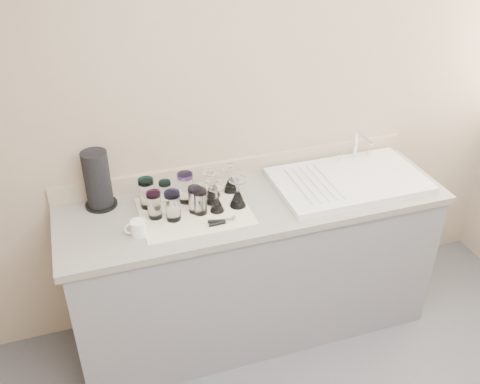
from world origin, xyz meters
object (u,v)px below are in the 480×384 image
object	(u,v)px
goblet_extra	(211,194)
paper_towel_roll	(98,180)
tumbler_magenta	(154,205)
white_mug	(138,228)
sink_unit	(349,180)
tumbler_extra	(200,202)
can_opener	(222,222)
tumbler_blue	(173,206)
goblet_back_left	(213,187)
tumbler_cyan	(165,192)
goblet_back_right	(230,183)
goblet_front_left	(217,203)
goblet_front_right	(238,197)
tumbler_purple	(186,187)
tumbler_teal	(147,193)
tumbler_lavender	(195,199)

from	to	relation	value
goblet_extra	paper_towel_roll	xyz separation A→B (m)	(-0.55, 0.16, 0.10)
tumbler_magenta	white_mug	bearing A→B (deg)	-132.52
sink_unit	white_mug	size ratio (longest dim) A/B	7.27
tumbler_extra	can_opener	xyz separation A→B (m)	(0.08, -0.12, -0.06)
tumbler_blue	goblet_extra	xyz separation A→B (m)	(0.22, 0.09, -0.03)
sink_unit	tumbler_magenta	bearing A→B (deg)	-179.76
sink_unit	goblet_back_left	xyz separation A→B (m)	(-0.75, 0.10, 0.04)
sink_unit	tumbler_cyan	bearing A→B (deg)	173.78
tumbler_magenta	paper_towel_roll	xyz separation A→B (m)	(-0.25, 0.21, 0.07)
sink_unit	white_mug	distance (m)	1.19
tumbler_cyan	goblet_back_right	world-z (taller)	goblet_back_right
tumbler_cyan	white_mug	xyz separation A→B (m)	(-0.18, -0.23, -0.03)
tumbler_extra	goblet_back_left	size ratio (longest dim) A/B	0.94
goblet_extra	can_opener	bearing A→B (deg)	-90.56
tumbler_cyan	tumbler_extra	world-z (taller)	tumbler_extra
tumbler_blue	tumbler_extra	bearing A→B (deg)	3.53
tumbler_extra	goblet_back_left	world-z (taller)	goblet_back_left
tumbler_extra	paper_towel_roll	xyz separation A→B (m)	(-0.47, 0.24, 0.07)
goblet_front_left	can_opener	world-z (taller)	goblet_front_left
tumbler_blue	goblet_front_left	xyz separation A→B (m)	(0.23, 0.01, -0.03)
goblet_extra	white_mug	world-z (taller)	goblet_extra
tumbler_blue	goblet_front_right	distance (m)	0.34
tumbler_blue	goblet_front_left	distance (m)	0.23
goblet_extra	goblet_front_right	bearing A→B (deg)	-31.16
goblet_back_right	goblet_extra	distance (m)	0.15
sink_unit	tumbler_magenta	xyz separation A→B (m)	(-1.08, -0.00, 0.06)
goblet_extra	white_mug	distance (m)	0.44
tumbler_purple	tumbler_teal	bearing A→B (deg)	176.29
can_opener	tumbler_lavender	bearing A→B (deg)	124.36
tumbler_blue	goblet_extra	distance (m)	0.24
sink_unit	tumbler_blue	bearing A→B (deg)	-177.15
tumbler_cyan	tumbler_purple	bearing A→B (deg)	-9.73
tumbler_purple	can_opener	bearing A→B (deg)	-64.51
can_opener	goblet_front_left	bearing A→B (deg)	86.17
tumbler_purple	white_mug	bearing A→B (deg)	-143.72
sink_unit	tumbler_teal	distance (m)	1.10
tumbler_purple	goblet_back_left	bearing A→B (deg)	3.47
tumbler_blue	tumbler_lavender	distance (m)	0.12
tumbler_lavender	paper_towel_roll	world-z (taller)	paper_towel_roll
tumbler_magenta	white_mug	size ratio (longest dim) A/B	1.28
goblet_front_right	tumbler_magenta	bearing A→B (deg)	176.25
tumbler_cyan	can_opener	size ratio (longest dim) A/B	0.91
tumbler_lavender	goblet_back_right	size ratio (longest dim) A/B	0.96
tumbler_teal	paper_towel_roll	xyz separation A→B (m)	(-0.23, 0.10, 0.06)
tumbler_purple	tumbler_lavender	distance (m)	0.11
tumbler_magenta	goblet_front_left	world-z (taller)	tumbler_magenta
tumbler_blue	tumbler_extra	distance (m)	0.14
goblet_back_left	tumbler_blue	bearing A→B (deg)	-148.45
goblet_extra	tumbler_teal	bearing A→B (deg)	168.75
tumbler_magenta	goblet_back_left	world-z (taller)	same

